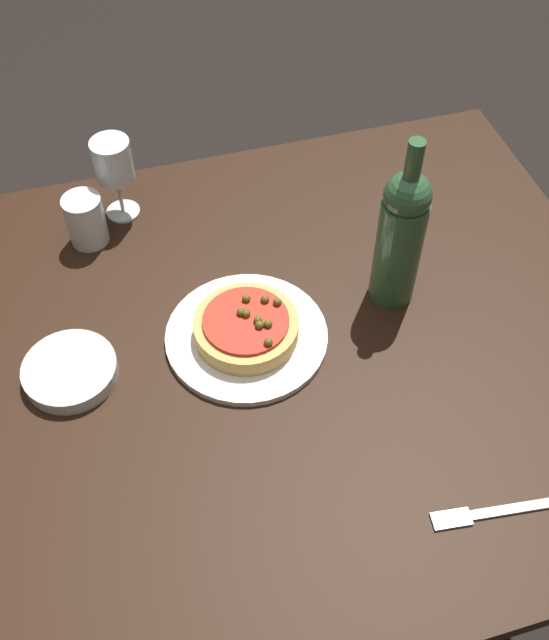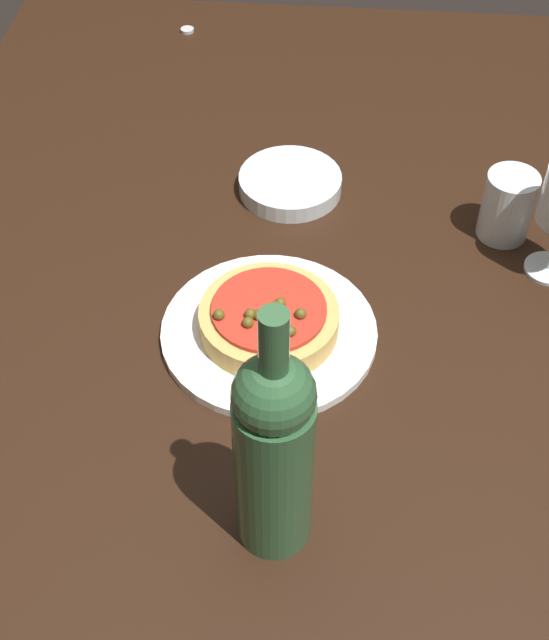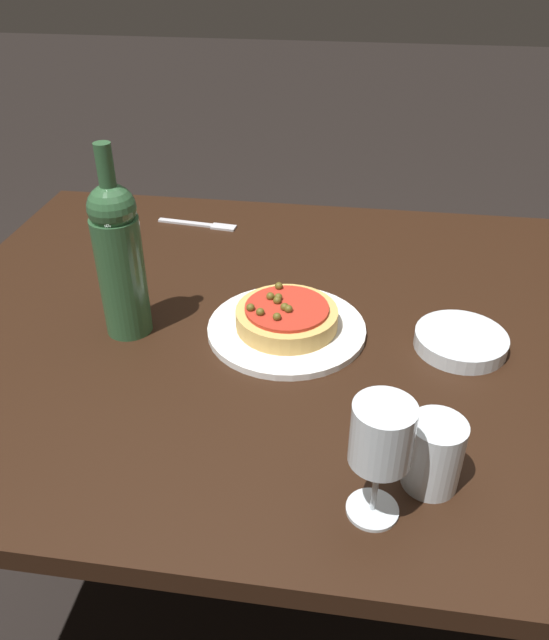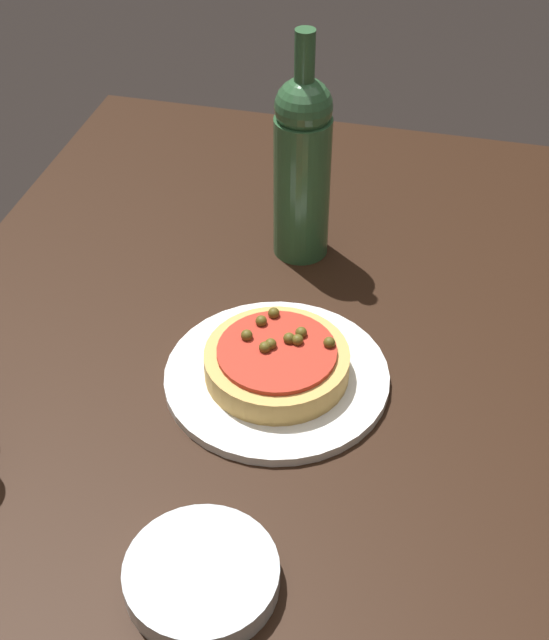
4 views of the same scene
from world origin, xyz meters
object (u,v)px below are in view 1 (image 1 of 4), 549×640
(wine_glass, at_px, (113,163))
(side_bowl, at_px, (70,371))
(pizza, at_px, (246,327))
(wine_bottle, at_px, (401,235))
(water_cup, at_px, (86,220))
(dining_table, at_px, (199,392))
(dinner_plate, at_px, (247,336))
(fork, at_px, (487,513))

(wine_glass, distance_m, side_bowl, 0.40)
(pizza, relative_size, side_bowl, 1.15)
(wine_bottle, relative_size, water_cup, 3.30)
(dining_table, height_order, water_cup, water_cup)
(dinner_plate, height_order, pizza, pizza)
(wine_bottle, bearing_deg, dining_table, 10.06)
(side_bowl, distance_m, fork, 0.66)
(dining_table, distance_m, water_cup, 0.38)
(pizza, relative_size, water_cup, 1.76)
(water_cup, distance_m, side_bowl, 0.31)
(wine_bottle, bearing_deg, side_bowl, 2.74)
(wine_glass, height_order, wine_bottle, wine_bottle)
(wine_bottle, xyz_separation_m, water_cup, (0.49, -0.27, -0.09))
(pizza, bearing_deg, water_cup, -54.08)
(wine_glass, distance_m, fork, 0.86)
(pizza, height_order, wine_glass, wine_glass)
(wine_glass, relative_size, water_cup, 1.69)
(dinner_plate, distance_m, side_bowl, 0.29)
(wine_glass, bearing_deg, pizza, 112.72)
(dinner_plate, height_order, side_bowl, side_bowl)
(fork, bearing_deg, wine_bottle, -86.73)
(dinner_plate, height_order, wine_bottle, wine_bottle)
(dining_table, distance_m, pizza, 0.14)
(side_bowl, bearing_deg, dining_table, 168.99)
(wine_bottle, bearing_deg, pizza, 6.50)
(dining_table, height_order, fork, fork)
(wine_glass, bearing_deg, dinner_plate, 112.66)
(dinner_plate, relative_size, wine_bottle, 0.83)
(fork, bearing_deg, pizza, -51.81)
(dining_table, distance_m, wine_bottle, 0.42)
(pizza, bearing_deg, side_bowl, -0.77)
(dinner_plate, bearing_deg, fork, 121.94)
(dining_table, xyz_separation_m, water_cup, (0.13, -0.34, 0.12))
(pizza, bearing_deg, dining_table, 19.57)
(pizza, relative_size, wine_bottle, 0.53)
(wine_glass, bearing_deg, fork, 117.69)
(side_bowl, bearing_deg, pizza, 179.23)
(pizza, xyz_separation_m, wine_glass, (0.15, -0.36, 0.09))
(dining_table, relative_size, side_bowl, 9.95)
(fork, bearing_deg, dinner_plate, -51.76)
(dinner_plate, distance_m, fork, 0.46)
(pizza, relative_size, fork, 0.93)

